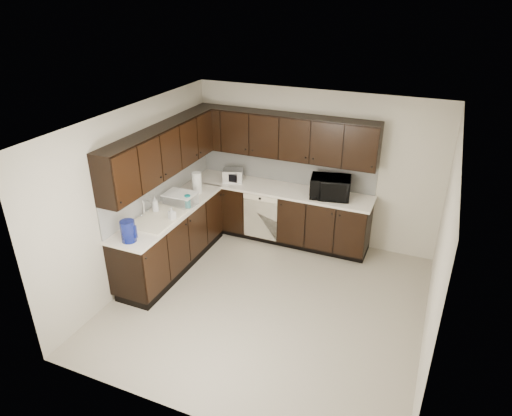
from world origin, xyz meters
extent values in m
plane|color=#AEA390|center=(0.00, 0.00, 0.00)|extent=(4.00, 4.00, 0.00)
plane|color=white|center=(0.00, 0.00, 2.50)|extent=(4.00, 4.00, 0.00)
cube|color=beige|center=(0.00, 2.00, 1.25)|extent=(4.00, 0.02, 2.50)
cube|color=beige|center=(-2.00, 0.00, 1.25)|extent=(0.02, 4.00, 2.50)
cube|color=beige|center=(2.00, 0.00, 1.25)|extent=(0.02, 4.00, 2.50)
cube|color=beige|center=(0.00, -2.00, 1.25)|extent=(4.00, 0.02, 2.50)
cube|color=black|center=(-0.50, 1.70, 0.45)|extent=(3.00, 0.60, 0.90)
cube|color=black|center=(-1.70, 0.30, 0.45)|extent=(0.60, 2.20, 0.90)
cube|color=black|center=(-0.50, 1.73, 0.05)|extent=(3.00, 0.54, 0.10)
cube|color=black|center=(-1.67, 0.30, 0.05)|extent=(0.54, 2.20, 0.10)
cube|color=white|center=(-0.50, 1.70, 0.92)|extent=(3.03, 0.63, 0.04)
cube|color=white|center=(-1.70, 0.30, 0.92)|extent=(0.63, 2.23, 0.04)
cube|color=silver|center=(-0.50, 1.99, 1.18)|extent=(3.00, 0.02, 0.48)
cube|color=silver|center=(-1.99, 0.60, 1.18)|extent=(0.02, 2.80, 0.48)
cube|color=black|center=(-0.50, 1.83, 1.77)|extent=(3.00, 0.33, 0.70)
cube|color=black|center=(-1.83, 0.43, 1.77)|extent=(0.33, 2.47, 0.70)
cube|color=#F1E4C5|center=(-0.70, 1.41, 0.50)|extent=(0.58, 0.02, 0.78)
cube|color=#F1E4C5|center=(-0.70, 1.40, 0.84)|extent=(0.58, 0.03, 0.08)
cylinder|color=black|center=(-0.70, 1.39, 0.84)|extent=(0.04, 0.02, 0.04)
cube|color=#F1E4C5|center=(-1.68, 0.00, 0.95)|extent=(0.54, 0.82, 0.03)
cube|color=#F1E4C5|center=(-1.68, -0.20, 0.86)|extent=(0.42, 0.34, 0.16)
cube|color=#F1E4C5|center=(-1.68, 0.20, 0.86)|extent=(0.42, 0.34, 0.16)
cylinder|color=silver|center=(-1.90, 0.00, 1.07)|extent=(0.03, 0.03, 0.26)
cylinder|color=silver|center=(-1.85, 0.00, 1.19)|extent=(0.14, 0.02, 0.02)
cylinder|color=#B2B2B7|center=(-1.68, -0.20, 0.89)|extent=(0.20, 0.20, 0.10)
imported|color=black|center=(0.35, 1.66, 1.11)|extent=(0.67, 0.51, 0.33)
imported|color=gray|center=(-1.48, 0.06, 1.04)|extent=(0.11, 0.12, 0.19)
imported|color=gray|center=(-1.83, 0.18, 1.07)|extent=(0.13, 0.13, 0.25)
cube|color=silver|center=(-1.30, 1.66, 1.04)|extent=(0.39, 0.34, 0.20)
cube|color=silver|center=(-1.63, 0.54, 1.03)|extent=(0.49, 0.40, 0.17)
cylinder|color=navy|center=(-1.67, -0.65, 1.08)|extent=(0.20, 0.20, 0.29)
cylinder|color=#0B797E|center=(-1.48, 0.49, 1.04)|extent=(0.11, 0.11, 0.20)
cylinder|color=white|center=(-1.62, 1.03, 1.11)|extent=(0.15, 0.15, 0.33)
camera|label=1|loc=(1.80, -4.69, 3.90)|focal=32.00mm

